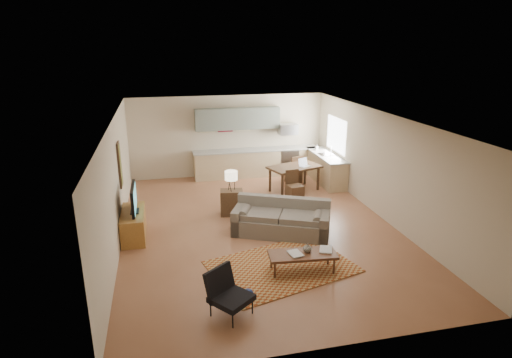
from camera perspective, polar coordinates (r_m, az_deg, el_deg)
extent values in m
plane|color=brown|center=(10.63, 0.36, -6.39)|extent=(9.00, 9.00, 0.00)
plane|color=white|center=(9.84, 0.39, 8.10)|extent=(9.00, 9.00, 0.00)
plane|color=#C0B297|center=(14.43, -3.73, 5.76)|extent=(6.50, 0.00, 6.50)
plane|color=#C0B297|center=(6.20, 10.12, -11.60)|extent=(6.50, 0.00, 6.50)
plane|color=#C0B297|center=(9.96, -18.15, -0.70)|extent=(0.00, 9.00, 9.00)
plane|color=#C0B297|center=(11.32, 16.62, 1.63)|extent=(0.00, 9.00, 9.00)
cube|color=#A5A8AD|center=(14.78, 4.22, 2.45)|extent=(0.62, 0.62, 0.90)
cube|color=#A5A8AD|center=(14.55, 4.30, 6.65)|extent=(0.62, 0.40, 0.35)
cube|color=slate|center=(14.20, -2.46, 8.05)|extent=(2.80, 0.34, 0.70)
cube|color=white|center=(13.87, 10.65, 5.83)|extent=(0.02, 1.40, 1.05)
cube|color=maroon|center=(8.88, 3.47, -11.58)|extent=(3.16, 2.57, 0.02)
imported|color=maroon|center=(8.46, 4.54, -10.04)|extent=(0.34, 0.40, 0.03)
imported|color=navy|center=(8.75, 8.48, -9.23)|extent=(0.48, 0.51, 0.03)
imported|color=black|center=(8.60, 6.87, -9.06)|extent=(0.22, 0.22, 0.18)
imported|color=beige|center=(14.38, 8.12, 4.20)|extent=(0.09, 0.09, 0.19)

